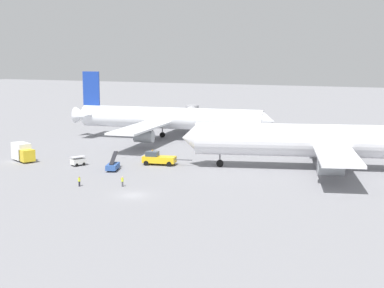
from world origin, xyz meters
TOP-DOWN VIEW (x-y plane):
  - ground_plane at (0.00, 0.00)m, footprint 600.00×600.00m
  - airliner_at_gate_left at (-20.12, 50.84)m, footprint 50.53×50.22m
  - airliner_being_pushed at (20.85, 30.02)m, footprint 48.65×39.51m
  - pushback_tug at (-7.56, 22.05)m, footprint 9.39×3.85m
  - gse_catering_truck_tall at (-32.93, 14.32)m, footprint 6.30×4.69m
  - gse_baggage_cart_trailing at (-20.65, 15.13)m, footprint 2.51×3.13m
  - gse_belt_loader_portside at (-12.44, 14.05)m, footprint 3.06×5.05m
  - ground_crew_wing_walker_right at (-4.32, 4.05)m, footprint 0.50×0.36m
  - ground_crew_ramp_agent_by_cones at (-10.54, 1.41)m, footprint 0.36×0.49m
  - jet_bridge at (-25.19, 73.29)m, footprint 8.61×20.43m

SIDE VIEW (x-z plane):
  - ground_plane at x=0.00m, z-range 0.00..0.00m
  - ground_crew_ramp_agent_by_cones at x=-10.54m, z-range 0.03..1.60m
  - gse_belt_loader_portside at x=-12.44m, z-range -0.68..2.33m
  - ground_crew_wing_walker_right at x=-4.32m, z-range 0.03..1.65m
  - gse_baggage_cart_trailing at x=-20.65m, z-range 0.01..1.72m
  - pushback_tug at x=-7.56m, z-range -0.22..2.59m
  - gse_catering_truck_tall at x=-32.93m, z-range 0.01..3.51m
  - jet_bridge at x=-25.19m, z-range 1.10..6.86m
  - airliner_at_gate_left at x=-20.12m, z-range -2.95..13.27m
  - airliner_being_pushed at x=20.85m, z-range -2.98..13.32m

